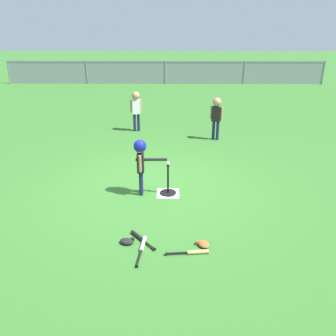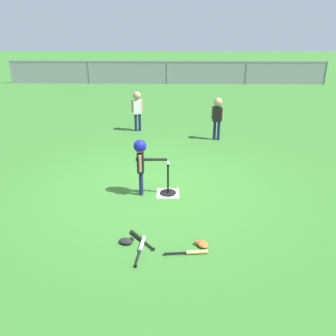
# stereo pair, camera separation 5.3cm
# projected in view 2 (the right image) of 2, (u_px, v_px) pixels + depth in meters

# --- Properties ---
(ground_plane) EXTENTS (60.00, 60.00, 0.00)m
(ground_plane) POSITION_uv_depth(u_px,v_px,m) (155.00, 187.00, 7.38)
(ground_plane) COLOR #336B28
(home_plate) EXTENTS (0.44, 0.44, 0.01)m
(home_plate) POSITION_uv_depth(u_px,v_px,m) (168.00, 193.00, 7.13)
(home_plate) COLOR white
(home_plate) RESTS_ON ground_plane
(batting_tee) EXTENTS (0.32, 0.32, 0.61)m
(batting_tee) POSITION_uv_depth(u_px,v_px,m) (168.00, 189.00, 7.09)
(batting_tee) COLOR black
(batting_tee) RESTS_ON ground_plane
(baseball_on_tee) EXTENTS (0.07, 0.07, 0.07)m
(baseball_on_tee) POSITION_uv_depth(u_px,v_px,m) (168.00, 163.00, 6.87)
(baseball_on_tee) COLOR white
(baseball_on_tee) RESTS_ON batting_tee
(batter_child) EXTENTS (0.63, 0.32, 1.13)m
(batter_child) POSITION_uv_depth(u_px,v_px,m) (141.00, 156.00, 6.81)
(batter_child) COLOR #191E4C
(batter_child) RESTS_ON ground_plane
(fielder_deep_left) EXTENTS (0.35, 0.24, 1.20)m
(fielder_deep_left) POSITION_uv_depth(u_px,v_px,m) (137.00, 106.00, 10.67)
(fielder_deep_left) COLOR #191E4C
(fielder_deep_left) RESTS_ON ground_plane
(fielder_near_left) EXTENTS (0.34, 0.24, 1.20)m
(fielder_near_left) POSITION_uv_depth(u_px,v_px,m) (217.00, 113.00, 9.89)
(fielder_near_left) COLOR #191E4C
(fielder_near_left) RESTS_ON ground_plane
(spare_bat_silver) EXTENTS (0.12, 0.72, 0.06)m
(spare_bat_silver) POSITION_uv_depth(u_px,v_px,m) (141.00, 247.00, 5.44)
(spare_bat_silver) COLOR silver
(spare_bat_silver) RESTS_ON ground_plane
(spare_bat_wood) EXTENTS (0.65, 0.12, 0.06)m
(spare_bat_wood) POSITION_uv_depth(u_px,v_px,m) (192.00, 252.00, 5.31)
(spare_bat_wood) COLOR #DBB266
(spare_bat_wood) RESTS_ON ground_plane
(spare_bat_black) EXTENTS (0.43, 0.51, 0.06)m
(spare_bat_black) POSITION_uv_depth(u_px,v_px,m) (139.00, 237.00, 5.66)
(spare_bat_black) COLOR black
(spare_bat_black) RESTS_ON ground_plane
(glove_by_plate) EXTENTS (0.24, 0.27, 0.07)m
(glove_by_plate) POSITION_uv_depth(u_px,v_px,m) (202.00, 244.00, 5.49)
(glove_by_plate) COLOR brown
(glove_by_plate) RESTS_ON ground_plane
(glove_near_bats) EXTENTS (0.26, 0.22, 0.07)m
(glove_near_bats) POSITION_uv_depth(u_px,v_px,m) (126.00, 241.00, 5.57)
(glove_near_bats) COLOR black
(glove_near_bats) RESTS_ON ground_plane
(outfield_fence) EXTENTS (16.06, 0.06, 1.15)m
(outfield_fence) POSITION_uv_depth(u_px,v_px,m) (167.00, 72.00, 18.15)
(outfield_fence) COLOR slate
(outfield_fence) RESTS_ON ground_plane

